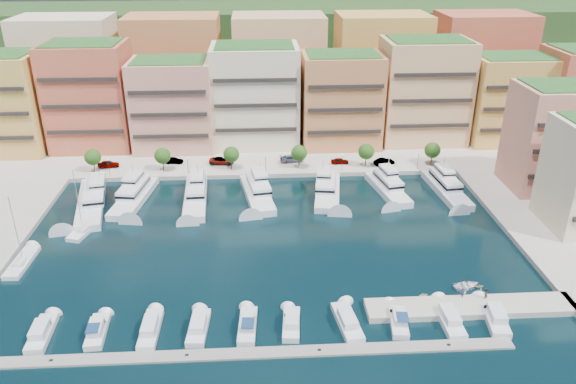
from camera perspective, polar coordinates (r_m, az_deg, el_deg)
The scene contains 58 objects.
ground at distance 104.13m, azimuth -1.89°, elevation -5.18°, with size 400.00×400.00×0.00m, color black.
north_quay at distance 160.79m, azimuth -2.51°, elevation 5.97°, with size 220.00×64.00×2.00m, color #9E998E.
hillside at distance 206.77m, azimuth -2.75°, elevation 10.30°, with size 240.00×40.00×58.00m, color #1C3515.
south_pontoon at distance 79.62m, azimuth -3.52°, elevation -16.13°, with size 72.00×2.20×0.35m, color gray.
finger_pier at distance 91.50m, azimuth 18.04°, elevation -11.31°, with size 32.00×5.00×2.00m, color #9E998E.
apartment_1 at distance 152.97m, azimuth -19.48°, elevation 9.18°, with size 20.00×16.50×26.80m.
apartment_2 at distance 147.17m, azimuth -11.61°, elevation 8.70°, with size 20.00×15.50×22.80m.
apartment_3 at distance 147.15m, azimuth -3.33°, elevation 9.78°, with size 22.00×16.50×25.80m.
apartment_4 at distance 147.11m, azimuth 5.40°, elevation 9.30°, with size 20.00×15.50×23.80m.
apartment_5 at distance 153.40m, azimuth 13.59°, elevation 9.95°, with size 22.00×16.50×26.80m.
apartment_6 at distance 159.79m, azimuth 21.39°, elevation 8.78°, with size 20.00×15.50×22.80m.
apartment_east_a at distance 133.31m, azimuth 25.57°, elevation 5.03°, with size 18.00×14.50×22.80m.
backblock_0 at distance 176.24m, azimuth -21.25°, elevation 11.44°, with size 26.00×18.00×30.00m, color beige.
backblock_1 at distance 169.61m, azimuth -11.36°, elevation 12.15°, with size 26.00×18.00×30.00m, color #C87C4B.
backblock_2 at distance 168.14m, azimuth -0.94°, elevation 12.51°, with size 26.00×18.00×30.00m, color tan.
backblock_3 at distance 171.98m, azimuth 9.34°, elevation 12.47°, with size 26.00×18.00×30.00m, color #D6954E.
backblock_4 at distance 180.79m, azimuth 18.88°, elevation 12.09°, with size 26.00×18.00×30.00m, color #BA633E.
tree_0 at distance 137.78m, azimuth -19.22°, elevation 3.35°, with size 3.80×3.80×5.65m.
tree_1 at distance 134.23m, azimuth -12.64°, elevation 3.60°, with size 3.80×3.80×5.65m.
tree_2 at distance 132.52m, azimuth -5.79°, elevation 3.82°, with size 3.80×3.80×5.65m.
tree_3 at distance 132.73m, azimuth 1.14°, elevation 3.98°, with size 3.80×3.80×5.65m.
tree_4 at distance 134.86m, azimuth 7.95°, elevation 4.08°, with size 3.80×3.80×5.65m.
tree_5 at distance 138.80m, azimuth 14.46°, elevation 4.13°, with size 3.80×3.80×5.65m.
lamppost_0 at distance 134.98m, azimuth -17.78°, elevation 2.69°, with size 0.30×0.30×4.20m.
lamppost_1 at distance 131.57m, azimuth -10.17°, elevation 2.95°, with size 0.30×0.30×4.20m.
lamppost_2 at distance 130.58m, azimuth -2.30°, elevation 3.17°, with size 0.30×0.30×4.20m.
lamppost_3 at distance 132.05m, azimuth 5.55°, elevation 3.32°, with size 0.30×0.30×4.20m.
lamppost_4 at distance 135.92m, azimuth 13.09°, elevation 3.41°, with size 0.30×0.30×4.20m.
yacht_0 at distance 124.79m, azimuth -19.32°, elevation -0.69°, with size 9.40×23.94×7.30m.
yacht_1 at distance 124.24m, azimuth -15.33°, elevation -0.31°, with size 7.80×20.06×7.30m.
yacht_2 at distance 121.63m, azimuth -9.35°, elevation -0.21°, with size 5.61×20.90×7.30m.
yacht_3 at distance 121.58m, azimuth -3.15°, elevation 0.09°, with size 7.83×19.54×7.30m.
yacht_4 at distance 122.69m, azimuth 4.02°, elevation 0.25°, with size 7.71×19.11×7.30m.
yacht_5 at distance 125.63m, azimuth 10.05°, elevation 0.58°, with size 7.40×17.58×7.30m.
yacht_6 at distance 128.32m, azimuth 15.72°, elevation 0.53°, with size 6.10×19.43×7.30m.
cruiser_0 at distance 89.08m, azimuth -23.75°, elevation -13.02°, with size 3.00×8.22×2.55m.
cruiser_1 at distance 86.65m, azimuth -18.82°, elevation -13.25°, with size 2.88×7.55×2.66m.
cruiser_2 at distance 84.94m, azimuth -13.80°, elevation -13.41°, with size 2.59×8.74×2.55m.
cruiser_3 at distance 83.93m, azimuth -9.08°, elevation -13.45°, with size 3.09×7.98×2.55m.
cruiser_4 at distance 83.42m, azimuth -4.13°, elevation -13.41°, with size 2.95×8.25×2.66m.
cruiser_5 at distance 83.54m, azimuth 0.35°, elevation -13.29°, with size 3.03×7.49×2.55m.
cruiser_6 at distance 84.35m, azimuth 6.06°, elevation -13.02°, with size 3.86×9.16×2.55m.
cruiser_7 at distance 85.76m, azimuth 11.15°, elevation -12.67°, with size 3.31×8.05×2.66m.
cruiser_8 at distance 87.82m, azimuth 16.00°, elevation -12.26°, with size 2.74×9.15×2.55m.
cruiser_9 at distance 90.24m, azimuth 20.26°, elevation -11.81°, with size 3.92×9.24×2.55m.
sailboat_1 at distance 107.80m, azimuth -25.41°, elevation -6.54°, with size 3.11×10.18×13.20m.
sailboat_2 at distance 114.12m, azimuth -20.10°, elevation -3.78°, with size 4.66×8.27×13.20m.
tender_3 at distance 96.60m, azimuth 18.86°, elevation -9.05°, with size 1.27×1.47×0.77m, color #C1AD94.
tender_2 at distance 96.02m, azimuth 17.69°, elevation -9.05°, with size 3.13×4.38×0.91m, color white.
tender_1 at distance 91.93m, azimuth 13.57°, elevation -10.16°, with size 1.44×1.67×0.88m, color beige.
car_0 at distance 140.62m, azimuth -17.79°, elevation 2.71°, with size 2.01×5.00×1.70m, color gray.
car_1 at distance 139.07m, azimuth -11.49°, elevation 3.13°, with size 1.52×4.35×1.43m, color gray.
car_2 at distance 136.97m, azimuth -6.76°, elevation 3.18°, with size 2.79×6.04×1.68m, color gray.
car_3 at distance 137.33m, azimuth 0.38°, elevation 3.42°, with size 2.36×5.81×1.69m, color gray.
car_4 at distance 136.74m, azimuth 5.29°, elevation 3.16°, with size 1.70×4.23×1.44m, color gray.
car_5 at distance 137.36m, azimuth 9.74°, elevation 3.05°, with size 1.77×5.09×1.68m, color gray.
person_0 at distance 91.62m, azimuth 17.30°, elevation -9.72°, with size 0.62×0.41×1.71m, color #27304E.
person_1 at distance 92.50m, azimuth 19.41°, elevation -9.67°, with size 0.86×0.67×1.76m, color brown.
Camera 1 is at (-1.76, -90.04, 52.27)m, focal length 35.00 mm.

